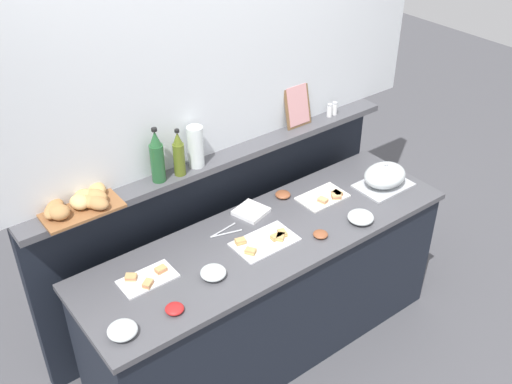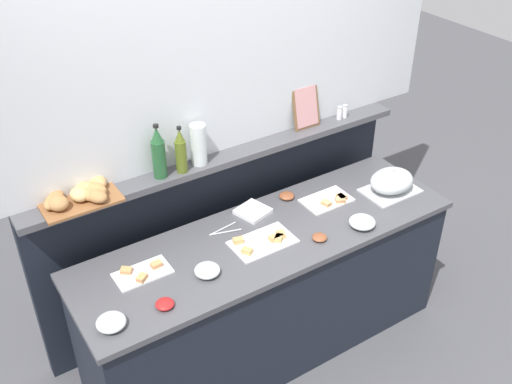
% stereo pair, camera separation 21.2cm
% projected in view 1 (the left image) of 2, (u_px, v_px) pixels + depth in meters
% --- Properties ---
extents(ground_plane, '(12.00, 12.00, 0.00)m').
position_uv_depth(ground_plane, '(215.00, 292.00, 4.25)').
color(ground_plane, '#4C4C51').
extents(buffet_counter, '(2.24, 0.68, 0.88)m').
position_uv_depth(buffet_counter, '(268.00, 293.00, 3.61)').
color(buffet_counter, black).
rests_on(buffet_counter, ground_plane).
extents(back_ledge_unit, '(2.43, 0.22, 1.19)m').
position_uv_depth(back_ledge_unit, '(219.00, 227.00, 3.85)').
color(back_ledge_unit, black).
rests_on(back_ledge_unit, ground_plane).
extents(upper_wall_panel, '(3.03, 0.08, 1.41)m').
position_uv_depth(upper_wall_panel, '(208.00, 32.00, 3.16)').
color(upper_wall_panel, silver).
rests_on(upper_wall_panel, back_ledge_unit).
extents(sandwich_platter_rear, '(0.30, 0.19, 0.04)m').
position_uv_depth(sandwich_platter_rear, '(326.00, 197.00, 3.66)').
color(sandwich_platter_rear, white).
rests_on(sandwich_platter_rear, buffet_counter).
extents(sandwich_platter_side, '(0.35, 0.21, 0.04)m').
position_uv_depth(sandwich_platter_side, '(265.00, 241.00, 3.30)').
color(sandwich_platter_side, silver).
rests_on(sandwich_platter_side, buffet_counter).
extents(sandwich_platter_front, '(0.29, 0.16, 0.04)m').
position_uv_depth(sandwich_platter_front, '(147.00, 278.00, 3.05)').
color(sandwich_platter_front, white).
rests_on(sandwich_platter_front, buffet_counter).
extents(serving_cloche, '(0.34, 0.24, 0.17)m').
position_uv_depth(serving_cloche, '(385.00, 176.00, 3.74)').
color(serving_cloche, '#B7BABF').
rests_on(serving_cloche, buffet_counter).
extents(glass_bowl_large, '(0.15, 0.15, 0.06)m').
position_uv_depth(glass_bowl_large, '(361.00, 218.00, 3.46)').
color(glass_bowl_large, silver).
rests_on(glass_bowl_large, buffet_counter).
extents(glass_bowl_medium, '(0.13, 0.13, 0.05)m').
position_uv_depth(glass_bowl_medium, '(213.00, 273.00, 3.06)').
color(glass_bowl_medium, silver).
rests_on(glass_bowl_medium, buffet_counter).
extents(glass_bowl_small, '(0.14, 0.14, 0.06)m').
position_uv_depth(glass_bowl_small, '(122.00, 331.00, 2.73)').
color(glass_bowl_small, silver).
rests_on(glass_bowl_small, buffet_counter).
extents(condiment_bowl_cream, '(0.09, 0.09, 0.03)m').
position_uv_depth(condiment_bowl_cream, '(175.00, 309.00, 2.86)').
color(condiment_bowl_cream, red).
rests_on(condiment_bowl_cream, buffet_counter).
extents(condiment_bowl_red, '(0.08, 0.08, 0.03)m').
position_uv_depth(condiment_bowl_red, '(320.00, 234.00, 3.35)').
color(condiment_bowl_red, brown).
rests_on(condiment_bowl_red, buffet_counter).
extents(condiment_bowl_dark, '(0.09, 0.09, 0.03)m').
position_uv_depth(condiment_bowl_dark, '(283.00, 195.00, 3.67)').
color(condiment_bowl_dark, brown).
rests_on(condiment_bowl_dark, buffet_counter).
extents(serving_tongs, '(0.19, 0.08, 0.01)m').
position_uv_depth(serving_tongs, '(224.00, 232.00, 3.38)').
color(serving_tongs, '#B7BABF').
rests_on(serving_tongs, buffet_counter).
extents(napkin_stack, '(0.21, 0.21, 0.02)m').
position_uv_depth(napkin_stack, '(251.00, 211.00, 3.53)').
color(napkin_stack, white).
rests_on(napkin_stack, buffet_counter).
extents(olive_oil_bottle, '(0.06, 0.06, 0.28)m').
position_uv_depth(olive_oil_bottle, '(179.00, 155.00, 3.25)').
color(olive_oil_bottle, '#56661E').
rests_on(olive_oil_bottle, back_ledge_unit).
extents(wine_bottle_green, '(0.08, 0.08, 0.32)m').
position_uv_depth(wine_bottle_green, '(157.00, 157.00, 3.19)').
color(wine_bottle_green, '#23562D').
rests_on(wine_bottle_green, back_ledge_unit).
extents(salt_shaker, '(0.03, 0.03, 0.09)m').
position_uv_depth(salt_shaker, '(330.00, 110.00, 3.89)').
color(salt_shaker, white).
rests_on(salt_shaker, back_ledge_unit).
extents(pepper_shaker, '(0.03, 0.03, 0.09)m').
position_uv_depth(pepper_shaker, '(335.00, 108.00, 3.91)').
color(pepper_shaker, white).
rests_on(pepper_shaker, back_ledge_unit).
extents(bread_basket, '(0.41, 0.28, 0.08)m').
position_uv_depth(bread_basket, '(82.00, 202.00, 3.02)').
color(bread_basket, brown).
rests_on(bread_basket, back_ledge_unit).
extents(framed_picture, '(0.19, 0.07, 0.27)m').
position_uv_depth(framed_picture, '(297.00, 105.00, 3.74)').
color(framed_picture, brown).
rests_on(framed_picture, back_ledge_unit).
extents(water_carafe, '(0.09, 0.09, 0.24)m').
position_uv_depth(water_carafe, '(196.00, 147.00, 3.33)').
color(water_carafe, silver).
rests_on(water_carafe, back_ledge_unit).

